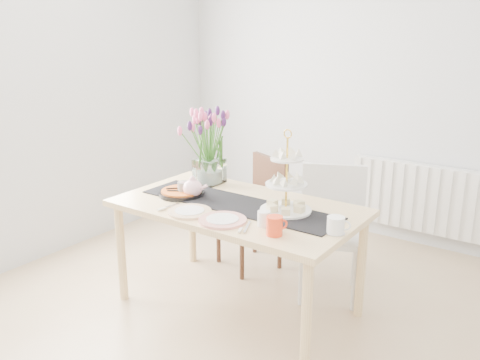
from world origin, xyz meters
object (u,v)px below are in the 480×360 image
Objects in this scene: plate_right at (222,220)px; cake_stand at (286,192)px; chair_white at (332,221)px; mug_grey at (184,189)px; dining_table at (237,216)px; cream_jug at (336,225)px; radiator at (419,197)px; mug_orange at (274,226)px; tulip_vase at (209,135)px; mug_white at (264,219)px; chair_brown at (258,204)px; plate_left at (190,212)px; teapot at (193,188)px; tart_tin at (181,193)px.

cake_stand is at bearing 57.03° from plate_right.
cake_stand is (-0.07, -0.54, 0.34)m from chair_white.
mug_grey is (-0.82, -0.65, 0.26)m from chair_white.
cream_jug is (0.73, -0.08, 0.13)m from dining_table.
radiator is 1.21m from chair_white.
mug_grey is 0.90× the size of mug_orange.
chair_white is 1.08m from tulip_vase.
cream_jug is 1.10× the size of mug_white.
chair_brown is 3.05× the size of plate_right.
cake_stand is 0.76m from mug_grey.
dining_table is 3.35× the size of cake_stand.
dining_table is at bearing 108.80° from plate_right.
mug_grey reaches higher than mug_white.
plate_left is (-0.49, -0.35, -0.13)m from cake_stand.
cream_jug and mug_grey have the same top height.
tulip_vase reaches higher than radiator.
chair_brown reaches higher than plate_left.
cake_stand reaches higher than radiator.
mug_orange reaches higher than mug_grey.
chair_brown is at bearing 70.21° from teapot.
cake_stand is 0.62m from plate_left.
tulip_vase is at bearing 148.25° from dining_table.
chair_brown is 1.00m from plate_left.
cream_jug is 0.92m from plate_left.
tulip_vase is 3.11× the size of teapot.
tulip_vase is at bearing 88.97° from mug_orange.
tart_tin is at bearing 169.91° from teapot.
radiator is at bearing 52.43° from tulip_vase.
tulip_vase is 7.37× the size of mug_white.
dining_table is 0.70m from tulip_vase.
tulip_vase reaches higher than mug_white.
dining_table is 0.37m from teapot.
dining_table is at bearing -6.49° from mug_grey.
chair_white reaches higher than plate_right.
dining_table is (-0.68, -1.77, 0.22)m from radiator.
teapot reaches higher than radiator.
chair_white reaches higher than mug_orange.
cream_jug is at bearing -0.96° from tart_tin.
chair_white is 9.35× the size of mug_grey.
teapot is at bearing -171.37° from dining_table.
radiator is 10.88× the size of mug_orange.
plate_left reaches higher than dining_table.
tart_tin is 0.36m from plate_left.
tart_tin is 3.45× the size of mug_white.
cream_jug reaches higher than mug_white.
dining_table is 16.03× the size of cream_jug.
tulip_vase is 0.47m from mug_grey.
plate_left is at bearing -112.18° from radiator.
cake_stand reaches higher than dining_table.
plate_left reaches higher than radiator.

